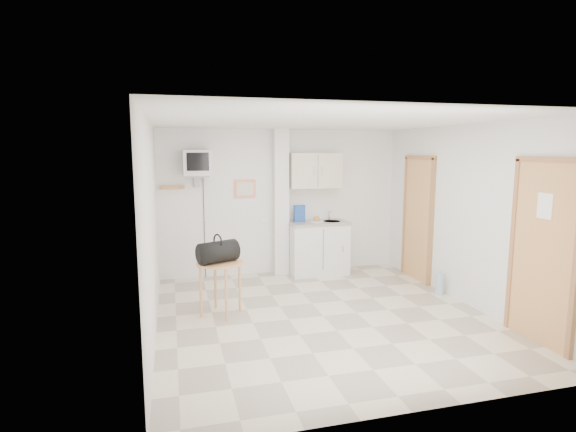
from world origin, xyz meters
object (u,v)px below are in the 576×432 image
object	(u,v)px
duffel_bag	(218,252)
round_table	(220,269)
crt_television	(197,164)
water_bottle	(439,284)

from	to	relation	value
duffel_bag	round_table	bearing A→B (deg)	36.37
crt_television	round_table	distance (m)	2.09
round_table	duffel_bag	distance (m)	0.25
round_table	crt_television	bearing A→B (deg)	95.80
water_bottle	crt_television	bearing A→B (deg)	154.82
crt_television	water_bottle	bearing A→B (deg)	-25.18
duffel_bag	water_bottle	distance (m)	3.37
round_table	duffel_bag	xyz separation A→B (m)	(-0.03, -0.05, 0.24)
crt_television	water_bottle	size ratio (longest dim) A/B	5.92
duffel_bag	crt_television	bearing A→B (deg)	70.52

